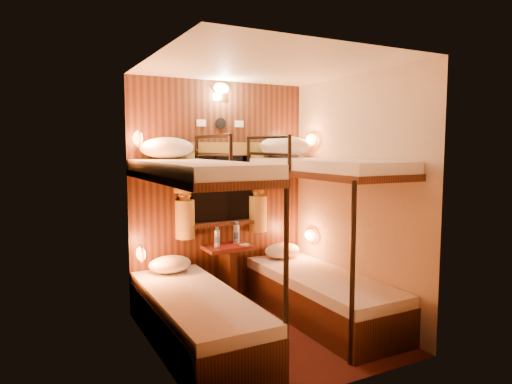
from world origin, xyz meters
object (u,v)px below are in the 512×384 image
table (228,267)px  bottle_left (217,239)px  bunk_left (196,282)px  bottle_right (236,234)px  bunk_right (320,264)px

table → bottle_left: (-0.12, -0.01, 0.33)m
table → bottle_left: bearing=-176.7°
bunk_left → table: 1.02m
table → bottle_left: size_ratio=3.10×
bunk_left → bottle_left: size_ratio=9.00×
bunk_left → table: bunk_left is taller
table → bottle_right: size_ratio=2.70×
bunk_right → bottle_left: 1.11m
bottle_right → bottle_left: bearing=-165.6°
bunk_right → bottle_right: bunk_right is taller
bunk_right → bottle_right: size_ratio=7.83×
bottle_left → bottle_right: bearing=14.4°
bunk_left → bunk_right: size_ratio=1.00×
table → bunk_right: bearing=-50.3°
bunk_right → table: bearing=129.7°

